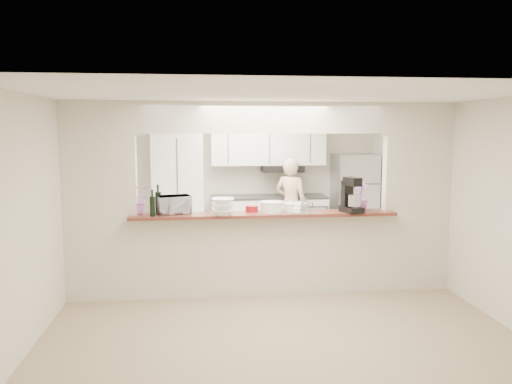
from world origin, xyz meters
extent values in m
plane|color=gray|center=(0.00, 0.00, 0.00)|extent=(6.00, 6.00, 0.00)
cube|color=beige|center=(0.00, 1.55, 0.01)|extent=(5.00, 2.90, 0.01)
cube|color=beige|center=(-2.05, 0.00, 1.25)|extent=(0.90, 0.15, 2.50)
cube|color=beige|center=(2.05, 0.00, 1.25)|extent=(0.90, 0.15, 2.50)
cube|color=beige|center=(0.00, 0.00, 2.30)|extent=(3.20, 0.15, 0.40)
cube|color=beige|center=(0.00, 0.00, 0.53)|extent=(3.20, 0.15, 1.05)
cube|color=maroon|center=(0.00, -0.05, 1.07)|extent=(3.40, 0.38, 0.04)
cube|color=white|center=(-1.20, 2.70, 1.05)|extent=(0.90, 0.60, 2.10)
cube|color=white|center=(0.45, 2.70, 0.45)|extent=(2.10, 0.60, 0.90)
cube|color=#2F2F32|center=(0.45, 2.70, 0.92)|extent=(2.10, 0.62, 0.04)
cube|color=white|center=(0.45, 2.83, 1.88)|extent=(2.10, 0.35, 0.75)
cube|color=black|center=(0.70, 2.72, 1.44)|extent=(0.75, 0.45, 0.12)
cube|color=black|center=(1.20, 2.40, 0.50)|extent=(0.55, 0.02, 0.55)
cube|color=#A7A7AC|center=(2.05, 2.65, 0.85)|extent=(0.75, 0.70, 1.70)
imported|color=pink|center=(-1.60, 0.05, 1.27)|extent=(0.38, 0.34, 0.36)
cylinder|color=black|center=(-1.40, -0.15, 1.21)|extent=(0.07, 0.07, 0.25)
cylinder|color=black|center=(-1.40, -0.15, 1.38)|extent=(0.02, 0.02, 0.09)
cylinder|color=black|center=(-1.35, 0.07, 1.23)|extent=(0.07, 0.07, 0.27)
cylinder|color=black|center=(-1.35, 0.07, 1.41)|extent=(0.03, 0.03, 0.10)
imported|color=#BCBCC2|center=(-1.15, 0.05, 1.20)|extent=(0.46, 0.37, 0.23)
imported|color=white|center=(-0.54, -0.17, 1.19)|extent=(0.30, 0.30, 0.21)
cylinder|color=white|center=(0.10, -0.01, 1.15)|extent=(0.29, 0.29, 0.13)
cylinder|color=white|center=(0.10, -0.01, 1.22)|extent=(0.30, 0.30, 0.01)
cylinder|color=white|center=(0.42, 0.03, 1.14)|extent=(0.30, 0.30, 0.10)
cylinder|color=white|center=(0.42, 0.03, 1.19)|extent=(0.31, 0.31, 0.01)
cylinder|color=maroon|center=(-0.15, 0.08, 1.13)|extent=(0.17, 0.17, 0.08)
cylinder|color=#C6B48C|center=(0.40, 0.08, 1.13)|extent=(0.17, 0.17, 0.08)
cube|color=silver|center=(0.45, -0.15, 1.10)|extent=(0.25, 0.19, 0.01)
cube|color=white|center=(0.45, -0.15, 1.13)|extent=(0.12, 0.12, 0.05)
cube|color=black|center=(1.12, -0.15, 1.13)|extent=(0.27, 0.35, 0.08)
cube|color=black|center=(1.09, -0.05, 1.33)|extent=(0.15, 0.14, 0.33)
cube|color=black|center=(1.12, -0.16, 1.49)|extent=(0.20, 0.29, 0.11)
cylinder|color=#B7B7BC|center=(1.13, -0.21, 1.25)|extent=(0.15, 0.15, 0.14)
imported|color=#B561AD|center=(1.30, 0.05, 1.27)|extent=(0.27, 0.27, 0.36)
imported|color=tan|center=(0.78, 2.30, 0.82)|extent=(0.72, 0.68, 1.65)
camera|label=1|loc=(-0.83, -6.30, 2.15)|focal=35.00mm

